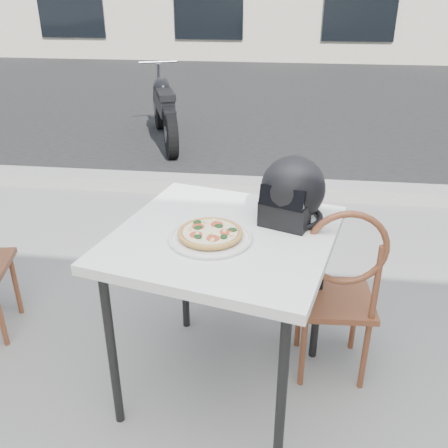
# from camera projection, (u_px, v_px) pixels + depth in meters

# --- Properties ---
(street_asphalt) EXTENTS (30.00, 8.00, 0.00)m
(street_asphalt) POSITION_uv_depth(u_px,v_px,m) (275.00, 100.00, 8.19)
(street_asphalt) COLOR black
(street_asphalt) RESTS_ON ground
(curb) EXTENTS (30.00, 0.25, 0.12)m
(curb) POSITION_uv_depth(u_px,v_px,m) (262.00, 187.00, 4.61)
(curb) COLOR gray
(curb) RESTS_ON ground
(cafe_table_main) EXTENTS (1.07, 1.07, 0.84)m
(cafe_table_main) POSITION_uv_depth(u_px,v_px,m) (224.00, 249.00, 2.12)
(cafe_table_main) COLOR white
(cafe_table_main) RESTS_ON ground
(plate) EXTENTS (0.36, 0.36, 0.02)m
(plate) POSITION_uv_depth(u_px,v_px,m) (210.00, 237.00, 2.02)
(plate) COLOR white
(plate) RESTS_ON cafe_table_main
(pizza) EXTENTS (0.31, 0.31, 0.03)m
(pizza) POSITION_uv_depth(u_px,v_px,m) (210.00, 233.00, 2.01)
(pizza) COLOR tan
(pizza) RESTS_ON plate
(helmet) EXTENTS (0.36, 0.37, 0.29)m
(helmet) POSITION_uv_depth(u_px,v_px,m) (292.00, 193.00, 2.14)
(helmet) COLOR black
(helmet) RESTS_ON cafe_table_main
(cafe_chair_main) EXTENTS (0.38, 0.38, 0.95)m
(cafe_chair_main) POSITION_uv_depth(u_px,v_px,m) (338.00, 286.00, 2.29)
(cafe_chair_main) COLOR brown
(cafe_chair_main) RESTS_ON ground
(motorcycle) EXTENTS (0.72, 1.72, 0.89)m
(motorcycle) POSITION_uv_depth(u_px,v_px,m) (164.00, 110.00, 5.92)
(motorcycle) COLOR black
(motorcycle) RESTS_ON street_asphalt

